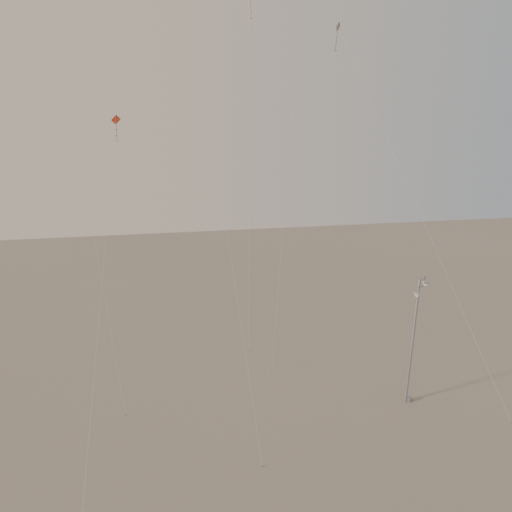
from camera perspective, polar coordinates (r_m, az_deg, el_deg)
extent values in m
plane|color=gray|center=(34.51, 6.27, -19.03)|extent=(160.00, 160.00, 0.00)
cylinder|color=#989AA0|center=(41.42, 15.06, -13.65)|extent=(0.44, 0.44, 0.30)
cylinder|color=#989AA0|center=(39.84, 15.37, -8.22)|extent=(0.74, 0.18, 8.61)
cylinder|color=#989AA0|center=(38.90, 16.42, -2.06)|extent=(0.14, 0.14, 0.18)
cylinder|color=#989AA0|center=(39.17, 16.52, -2.20)|extent=(0.42, 0.38, 0.07)
cylinder|color=#989AA0|center=(39.44, 16.61, -2.34)|extent=(0.06, 0.06, 0.30)
ellipsoid|color=#B0B0AB|center=(39.47, 16.60, -2.55)|extent=(0.52, 0.52, 0.18)
cylinder|color=#989AA0|center=(38.81, 16.11, -2.99)|extent=(0.58, 0.29, 0.07)
cylinder|color=#989AA0|center=(38.62, 15.83, -3.35)|extent=(0.06, 0.06, 0.40)
ellipsoid|color=#B0B0AB|center=(38.67, 15.82, -3.64)|extent=(0.52, 0.52, 0.18)
cylinder|color=beige|center=(40.26, -17.59, 11.82)|extent=(4.22, 10.43, 36.01)
cylinder|color=#989AA0|center=(39.20, -12.92, -15.21)|extent=(0.06, 0.06, 0.10)
cylinder|color=beige|center=(30.61, -3.39, 5.77)|extent=(2.90, 5.56, 28.79)
cylinder|color=#989AA0|center=(33.15, 0.64, -20.26)|extent=(0.06, 0.06, 0.10)
cylinder|color=beige|center=(46.42, 3.75, 15.58)|extent=(6.08, 8.81, 41.43)
cylinder|color=#989AA0|center=(44.75, 1.59, -11.40)|extent=(0.06, 0.06, 0.10)
cube|color=maroon|center=(37.98, -13.84, 13.10)|extent=(0.59, 0.25, 0.61)
cylinder|color=maroon|center=(38.11, -13.77, 11.87)|extent=(0.04, 0.18, 1.09)
cylinder|color=beige|center=(32.32, -15.21, -3.41)|extent=(3.02, 13.32, 18.70)
cube|color=#2D2925|center=(47.57, 8.22, 21.76)|extent=(0.28, 0.81, 0.76)
cylinder|color=#2D2925|center=(47.29, 8.03, 20.48)|extent=(0.23, 0.10, 1.50)
cylinder|color=beige|center=(41.46, 15.72, 4.93)|extent=(5.69, 15.63, 25.96)
cylinder|color=#989AA0|center=(40.62, 24.17, -14.99)|extent=(0.06, 0.06, 0.10)
cylinder|color=maroon|center=(52.48, -0.51, 23.46)|extent=(0.22, 0.17, 1.69)
cylinder|color=beige|center=(48.46, -0.69, 8.38)|extent=(1.72, 5.52, 29.49)
cylinder|color=#989AA0|center=(48.75, -0.77, -9.40)|extent=(0.06, 0.06, 0.10)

